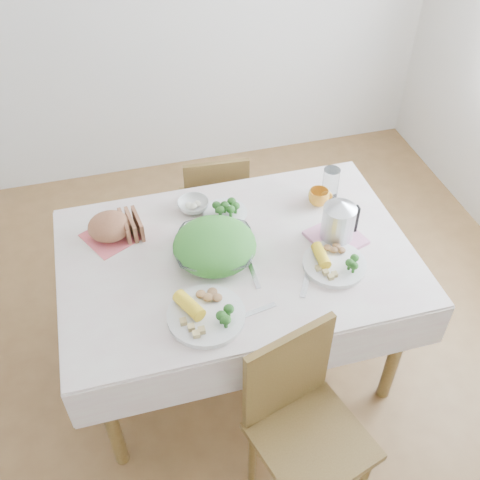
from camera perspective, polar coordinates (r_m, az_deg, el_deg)
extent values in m
plane|color=brown|center=(2.99, -0.28, -11.84)|extent=(3.60, 3.60, 0.00)
cube|color=brown|center=(2.69, -0.30, -7.27)|extent=(1.40, 0.90, 0.75)
cube|color=beige|center=(2.41, -0.34, -1.51)|extent=(1.50, 1.00, 0.01)
cube|color=brown|center=(2.25, 7.36, -19.19)|extent=(0.50, 0.50, 0.88)
cube|color=brown|center=(3.19, -2.74, 4.67)|extent=(0.38, 0.38, 0.79)
imported|color=white|center=(2.36, -2.57, -0.98)|extent=(0.40, 0.40, 0.08)
cylinder|color=white|center=(2.16, -3.44, -7.72)|extent=(0.34, 0.34, 0.03)
cylinder|color=white|center=(2.38, 9.55, -2.45)|extent=(0.35, 0.35, 0.02)
cylinder|color=beige|center=(2.58, -1.54, 2.73)|extent=(0.27, 0.27, 0.02)
cube|color=#DC585F|center=(2.54, -12.92, 0.38)|extent=(0.29, 0.29, 0.00)
ellipsoid|color=brown|center=(2.51, -13.12, 1.32)|extent=(0.19, 0.18, 0.11)
imported|color=white|center=(2.62, -4.76, 3.54)|extent=(0.15, 0.15, 0.05)
imported|color=orange|center=(2.65, 8.00, 4.32)|extent=(0.13, 0.13, 0.08)
cylinder|color=white|center=(2.70, 9.17, 5.61)|extent=(0.08, 0.08, 0.15)
cube|color=pink|center=(2.50, 9.70, 0.23)|extent=(0.27, 0.27, 0.02)
cylinder|color=#B2B5BA|center=(2.42, 10.01, 2.18)|extent=(0.16, 0.16, 0.20)
cube|color=silver|center=(2.32, 1.37, -3.46)|extent=(0.02, 0.17, 0.00)
cube|color=silver|center=(2.32, 6.82, -3.91)|extent=(0.13, 0.19, 0.00)
cube|color=silver|center=(2.18, 1.42, -7.33)|extent=(0.19, 0.05, 0.00)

